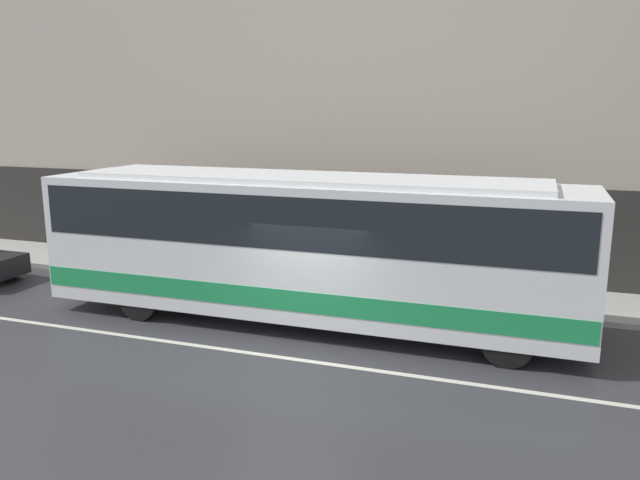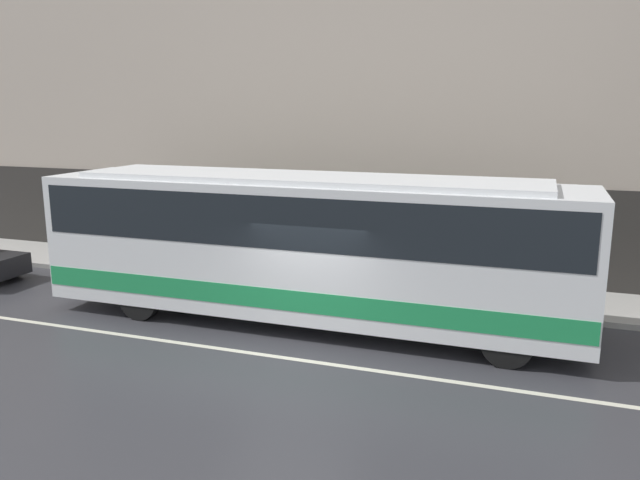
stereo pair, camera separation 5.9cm
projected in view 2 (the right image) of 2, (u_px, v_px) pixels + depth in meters
The scene contains 6 objects.
ground_plane at pixel (292, 359), 12.26m from camera, with size 60.00×60.00×0.00m, color #333338.
sidewalk at pixel (364, 285), 17.12m from camera, with size 60.00×2.59×0.14m.
building_facade at pixel (382, 52), 17.14m from camera, with size 60.00×0.35×13.11m.
lane_stripe at pixel (292, 359), 12.26m from camera, with size 54.00×0.14×0.01m.
transit_bus at pixel (306, 241), 14.02m from camera, with size 12.22×2.60×3.38m.
pedestrian_waiting at pixel (250, 249), 17.58m from camera, with size 0.36×0.36×1.72m.
Camera 2 is at (4.34, -10.66, 4.85)m, focal length 35.00 mm.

